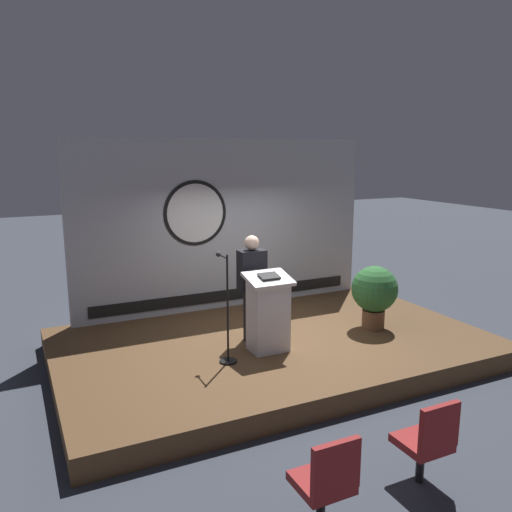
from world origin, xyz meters
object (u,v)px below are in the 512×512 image
at_px(speaker_person, 252,287).
at_px(potted_plant, 374,292).
at_px(audience_chair_left, 327,479).
at_px(audience_chair_right, 428,439).
at_px(podium, 268,313).
at_px(microphone_stand, 227,325).

bearing_deg(speaker_person, potted_plant, -10.49).
height_order(speaker_person, audience_chair_left, speaker_person).
distance_m(speaker_person, potted_plant, 2.04).
height_order(audience_chair_left, audience_chair_right, same).
bearing_deg(speaker_person, podium, -86.41).
xyz_separation_m(speaker_person, audience_chair_left, (-1.02, -3.60, -0.63)).
bearing_deg(audience_chair_left, microphone_stand, 83.13).
height_order(microphone_stand, audience_chair_right, microphone_stand).
distance_m(audience_chair_left, audience_chair_right, 1.19).
height_order(podium, audience_chair_left, podium).
relative_size(speaker_person, audience_chair_left, 1.81).
xyz_separation_m(potted_plant, audience_chair_left, (-3.01, -3.23, -0.41)).
bearing_deg(audience_chair_right, podium, 92.66).
distance_m(potted_plant, audience_chair_right, 3.65).
bearing_deg(audience_chair_left, potted_plant, 46.94).
relative_size(speaker_person, potted_plant, 1.58).
bearing_deg(potted_plant, microphone_stand, -175.28).
relative_size(podium, audience_chair_right, 1.28).
bearing_deg(audience_chair_left, speaker_person, 74.21).
distance_m(speaker_person, microphone_stand, 0.93).
bearing_deg(microphone_stand, podium, 9.05).
bearing_deg(audience_chair_right, potted_plant, 59.74).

